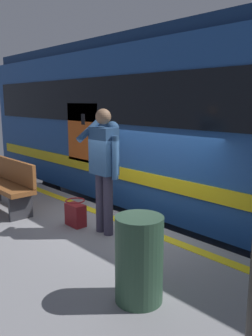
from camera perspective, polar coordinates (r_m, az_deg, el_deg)
The scene contains 10 objects.
ground_plane at distance 6.29m, azimuth 1.62°, elevation -17.85°, with size 24.10×24.10×0.00m, color #3D3D3F.
platform at distance 5.08m, azimuth -14.38°, elevation -18.55°, with size 13.65×3.69×1.12m, color gray.
safety_line at distance 5.64m, azimuth -0.54°, elevation -8.85°, with size 13.37×0.16×0.01m, color yellow.
track_rail_near at distance 7.14m, azimuth 9.50°, elevation -13.64°, with size 17.74×0.08×0.16m, color slate.
track_rail_far at distance 8.23m, azimuth 15.85°, elevation -10.49°, with size 17.74×0.08×0.16m, color slate.
train_carriage at distance 7.03m, azimuth 14.38°, elevation 7.17°, with size 13.34×3.00×4.14m.
passenger at distance 4.94m, azimuth -3.58°, elevation 1.11°, with size 0.57×0.55×1.81m.
handbag at distance 5.50m, azimuth -8.29°, elevation -7.46°, with size 0.33×0.30×0.42m.
bench at distance 6.50m, azimuth -19.02°, elevation -2.30°, with size 1.63×0.44×0.90m.
trash_bin at distance 3.44m, azimuth 2.16°, elevation -14.74°, with size 0.47×0.47×0.85m, color #2D4C38.
Camera 1 is at (-3.97, 3.82, 3.04)m, focal length 37.10 mm.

